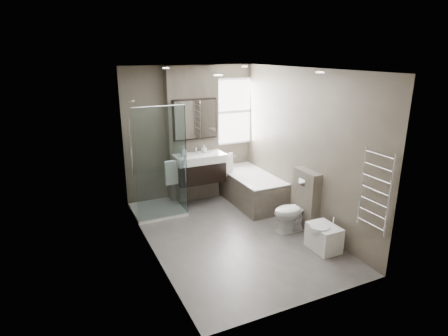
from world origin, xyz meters
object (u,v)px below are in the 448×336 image
bidet (324,237)px  vanity (200,168)px  toilet (294,211)px  bathtub (250,187)px

bidet → vanity: bearing=112.9°
toilet → bidet: (0.04, -0.71, -0.14)m
bathtub → bidet: bearing=-87.5°
vanity → bathtub: bearing=-19.4°
bathtub → toilet: bearing=-88.1°
vanity → toilet: (0.97, -1.69, -0.40)m
vanity → toilet: 1.99m
bathtub → toilet: 1.37m
bathtub → vanity: bearing=160.6°
vanity → bathtub: size_ratio=0.59×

